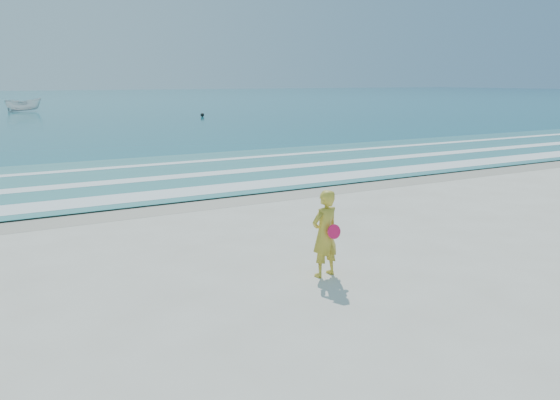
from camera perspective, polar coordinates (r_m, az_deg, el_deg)
ground at (r=9.13m, az=12.24°, el=-10.95°), size 400.00×400.00×0.00m
wet_sand at (r=16.63m, az=-8.51°, el=-0.13°), size 400.00×2.40×0.00m
ocean at (r=111.44m, az=-26.45°, el=9.33°), size 400.00×190.00×0.04m
shallow at (r=21.30m, az=-13.27°, el=2.55°), size 400.00×10.00×0.01m
foam_near at (r=17.82m, az=-9.99°, el=0.83°), size 400.00×1.40×0.01m
foam_mid at (r=20.54m, az=-12.65°, el=2.25°), size 400.00×0.90×0.01m
foam_far at (r=23.69m, az=-14.94°, el=3.45°), size 400.00×0.60×0.01m
boat at (r=69.64m, az=-25.23°, el=8.98°), size 3.95×1.69×1.49m
buoy at (r=54.58m, az=-8.12°, el=8.80°), size 0.38×0.38×0.38m
woman at (r=10.08m, az=4.71°, el=-3.51°), size 0.66×0.50×1.63m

